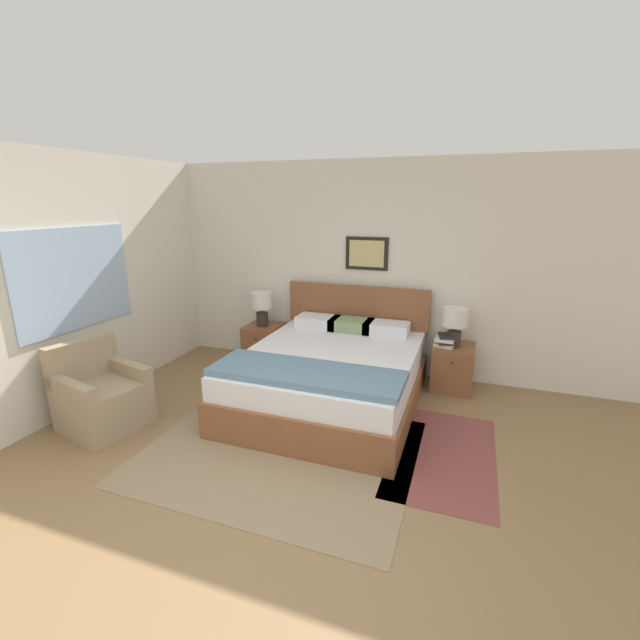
{
  "coord_description": "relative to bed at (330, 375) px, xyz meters",
  "views": [
    {
      "loc": [
        1.19,
        -1.86,
        2.12
      ],
      "look_at": [
        -0.13,
        1.81,
        1.03
      ],
      "focal_mm": 24.0,
      "sensor_mm": 36.0,
      "label": 1
    }
  ],
  "objects": [
    {
      "name": "bed",
      "position": [
        0.0,
        0.0,
        0.0
      ],
      "size": [
        1.8,
        2.17,
        1.1
      ],
      "color": "brown",
      "rests_on": "ground_plane"
    },
    {
      "name": "area_rug_main",
      "position": [
        -0.12,
        -1.05,
        -0.32
      ],
      "size": [
        2.3,
        1.86,
        0.01
      ],
      "color": "#897556",
      "rests_on": "ground_plane"
    },
    {
      "name": "book_novel_upper",
      "position": [
        1.11,
        0.78,
        0.29
      ],
      "size": [
        0.22,
        0.27,
        0.03
      ],
      "rotation": [
        0.0,
        0.0,
        -0.08
      ],
      "color": "silver",
      "rests_on": "book_hardcover_middle"
    },
    {
      "name": "wall_left",
      "position": [
        -2.47,
        -0.53,
        0.98
      ],
      "size": [
        0.08,
        5.68,
        2.6
      ],
      "color": "silver",
      "rests_on": "ground_plane"
    },
    {
      "name": "table_lamp_by_door",
      "position": [
        1.2,
        0.81,
        0.49
      ],
      "size": [
        0.28,
        0.28,
        0.45
      ],
      "color": "#2D2823",
      "rests_on": "nightstand_by_door"
    },
    {
      "name": "table_lamp_near_window",
      "position": [
        -1.22,
        0.81,
        0.49
      ],
      "size": [
        0.28,
        0.28,
        0.45
      ],
      "color": "#2D2823",
      "rests_on": "nightstand_near_window"
    },
    {
      "name": "book_slim_near_top",
      "position": [
        1.11,
        0.78,
        0.32
      ],
      "size": [
        0.18,
        0.24,
        0.03
      ],
      "rotation": [
        0.0,
        0.0,
        0.19
      ],
      "color": "#232328",
      "rests_on": "book_novel_upper"
    },
    {
      "name": "armchair",
      "position": [
        -1.92,
        -1.22,
        -0.03
      ],
      "size": [
        0.82,
        0.8,
        0.83
      ],
      "rotation": [
        0.0,
        0.0,
        -1.8
      ],
      "color": "#998466",
      "rests_on": "ground_plane"
    },
    {
      "name": "nightstand_by_door",
      "position": [
        1.21,
        0.83,
        -0.06
      ],
      "size": [
        0.45,
        0.5,
        0.53
      ],
      "color": "brown",
      "rests_on": "ground_plane"
    },
    {
      "name": "book_thick_bottom",
      "position": [
        1.11,
        0.78,
        0.23
      ],
      "size": [
        0.25,
        0.26,
        0.04
      ],
      "rotation": [
        0.0,
        0.0,
        -0.18
      ],
      "color": "beige",
      "rests_on": "nightstand_by_door"
    },
    {
      "name": "wall_back",
      "position": [
        0.14,
        1.15,
        0.98
      ],
      "size": [
        7.58,
        0.09,
        2.6
      ],
      "color": "silver",
      "rests_on": "ground_plane"
    },
    {
      "name": "area_rug_bedside",
      "position": [
        1.23,
        -0.61,
        -0.32
      ],
      "size": [
        0.86,
        1.52,
        0.01
      ],
      "color": "brown",
      "rests_on": "ground_plane"
    },
    {
      "name": "ground_plane",
      "position": [
        0.14,
        -2.17,
        -0.32
      ],
      "size": [
        16.0,
        16.0,
        0.0
      ],
      "primitive_type": "plane",
      "color": "olive"
    },
    {
      "name": "book_hardcover_middle",
      "position": [
        1.11,
        0.78,
        0.26
      ],
      "size": [
        0.18,
        0.28,
        0.03
      ],
      "rotation": [
        0.0,
        0.0,
        0.13
      ],
      "color": "#232328",
      "rests_on": "book_thick_bottom"
    },
    {
      "name": "nightstand_near_window",
      "position": [
        -1.21,
        0.83,
        -0.06
      ],
      "size": [
        0.45,
        0.5,
        0.53
      ],
      "color": "brown",
      "rests_on": "ground_plane"
    }
  ]
}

